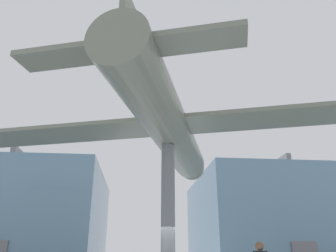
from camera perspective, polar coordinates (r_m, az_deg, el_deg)
The scene contains 4 objects.
glass_pavilion_left at distance 30.84m, azimuth -22.78°, elevation -15.12°, with size 11.55×13.91×8.66m.
glass_pavilion_right at distance 31.68m, azimuth 16.29°, elevation -16.02°, with size 11.55×13.91×8.66m.
support_pylon_central at distance 13.82m, azimuth 0.00°, elevation -15.24°, with size 0.57×0.57×5.95m.
suspended_airplane at distance 14.99m, azimuth 0.19°, elevation -0.31°, with size 21.04×15.10×2.85m.
Camera 1 is at (-1.30, -13.67, 1.47)m, focal length 35.00 mm.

